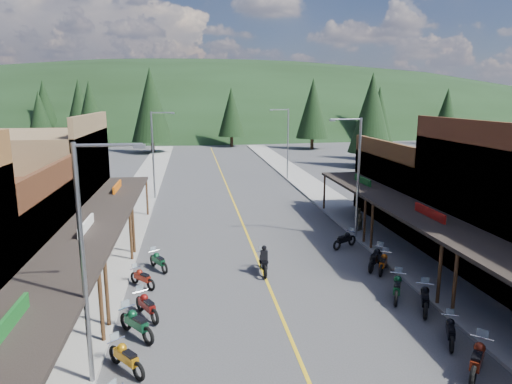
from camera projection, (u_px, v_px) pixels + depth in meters
name	position (u px, v px, depth m)	size (l,w,h in m)	color
ground	(272.00, 295.00, 21.84)	(220.00, 220.00, 0.00)	#38383A
centerline	(233.00, 202.00, 41.21)	(0.15, 90.00, 0.01)	gold
sidewalk_west	(135.00, 204.00, 39.99)	(3.40, 94.00, 0.15)	gray
sidewalk_east	(326.00, 198.00, 42.41)	(3.40, 94.00, 0.15)	gray
shop_west_3	(38.00, 186.00, 30.15)	(10.90, 10.20, 8.20)	brown
shop_east_3	(427.00, 189.00, 34.17)	(10.90, 10.20, 6.20)	#4C2D16
streetlight_0	(87.00, 256.00, 14.15)	(2.16, 0.18, 8.00)	gray
streetlight_1	(154.00, 151.00, 41.27)	(2.16, 0.18, 8.00)	gray
streetlight_2	(356.00, 173.00, 29.64)	(2.16, 0.18, 8.00)	gray
streetlight_3	(287.00, 141.00, 50.95)	(2.16, 0.18, 8.00)	gray
ridge_hill	(201.00, 125.00, 152.63)	(310.00, 140.00, 60.00)	black
pine_1	(80.00, 108.00, 84.84)	(5.88, 5.88, 12.50)	black
pine_2	(151.00, 105.00, 75.00)	(6.72, 6.72, 14.00)	black
pine_3	(231.00, 112.00, 85.00)	(5.04, 5.04, 11.00)	black
pine_4	(313.00, 108.00, 80.98)	(5.88, 5.88, 12.50)	black
pine_5	(373.00, 103.00, 94.66)	(6.72, 6.72, 14.00)	black
pine_6	(447.00, 111.00, 88.89)	(5.04, 5.04, 11.00)	black
pine_7	(44.00, 107.00, 89.55)	(5.88, 5.88, 12.50)	black
pine_8	(41.00, 124.00, 56.32)	(4.48, 4.48, 10.00)	black
pine_9	(379.00, 117.00, 67.45)	(4.93, 4.93, 10.80)	black
pine_10	(91.00, 114.00, 66.39)	(5.38, 5.38, 11.60)	black
pine_11	(371.00, 113.00, 59.95)	(5.82, 5.82, 12.40)	black
bike_west_5	(126.00, 356.00, 15.61)	(0.69, 2.07, 1.18)	#BE7B0D
bike_west_6	(136.00, 322.00, 17.86)	(0.75, 2.26, 1.29)	#0D4226
bike_west_7	(147.00, 305.00, 19.45)	(0.71, 2.13, 1.21)	maroon
bike_west_8	(142.00, 277.00, 22.63)	(0.62, 1.86, 1.06)	maroon
bike_west_9	(158.00, 260.00, 24.86)	(0.66, 1.98, 1.13)	#0E4727
bike_east_4	(478.00, 358.00, 15.40)	(0.77, 2.31, 1.32)	#641B0D
bike_east_5	(451.00, 330.00, 17.46)	(0.64, 1.92, 1.10)	black
bike_east_6	(425.00, 298.00, 20.05)	(0.74, 2.23, 1.27)	black
bike_east_7	(397.00, 286.00, 21.26)	(0.75, 2.24, 1.28)	#0B3B1C
bike_east_8	(383.00, 262.00, 24.55)	(0.68, 2.04, 1.17)	#AB4A0C
bike_east_9	(376.00, 257.00, 25.05)	(0.76, 2.28, 1.30)	black
bike_east_10	(345.00, 239.00, 28.51)	(0.68, 2.03, 1.16)	black
rider_on_bike	(263.00, 262.00, 24.39)	(0.79, 2.18, 1.64)	black
pedestrian_east_b	(358.00, 219.00, 31.71)	(0.80, 0.46, 1.64)	brown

